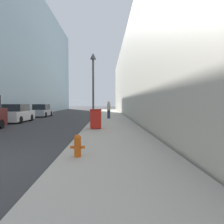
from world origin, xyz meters
TOP-DOWN VIEW (x-y plane):
  - sidewalk_right at (6.01, 18.00)m, footprint 3.87×60.00m
  - building_right_stone at (14.05, 26.00)m, footprint 12.00×60.00m
  - fire_hydrant at (4.69, 1.12)m, footprint 0.45×0.34m
  - trash_bin at (4.90, 8.42)m, footprint 0.72×0.66m
  - lamppost at (4.47, 12.66)m, footprint 0.51×0.51m
  - parked_sedan_near at (-2.74, 14.72)m, footprint 1.96×4.54m
  - parked_sedan_far at (-2.79, 22.57)m, footprint 1.93×4.39m
  - pedestrian_on_sidewalk at (5.81, 17.36)m, footprint 0.37×0.24m

SIDE VIEW (x-z plane):
  - sidewalk_right at x=6.01m, z-range 0.00..0.13m
  - fire_hydrant at x=4.69m, z-range 0.15..0.85m
  - parked_sedan_far at x=-2.79m, z-range -0.07..1.52m
  - parked_sedan_near at x=-2.74m, z-range -0.07..1.59m
  - trash_bin at x=4.90m, z-range 0.14..1.40m
  - pedestrian_on_sidewalk at x=5.81m, z-range 0.13..1.94m
  - lamppost at x=4.47m, z-range 0.98..6.77m
  - building_right_stone at x=14.05m, z-range 0.00..11.11m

